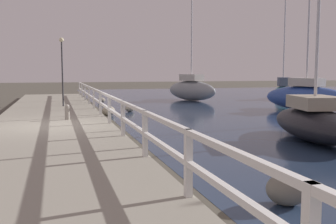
{
  "coord_description": "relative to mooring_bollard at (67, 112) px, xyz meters",
  "views": [
    {
      "loc": [
        0.14,
        -13.14,
        1.99
      ],
      "look_at": [
        3.03,
        -3.14,
        0.91
      ],
      "focal_mm": 42.0,
      "sensor_mm": 36.0,
      "label": 1
    }
  ],
  "objects": [
    {
      "name": "ground_plane",
      "position": [
        -0.55,
        -1.41,
        -0.53
      ],
      "size": [
        120.0,
        120.0,
        0.0
      ],
      "primitive_type": "plane",
      "color": "#4C473D"
    },
    {
      "name": "dock_walkway",
      "position": [
        -0.55,
        -1.41,
        -0.41
      ],
      "size": [
        3.98,
        36.0,
        0.25
      ],
      "color": "gray",
      "rests_on": "ground"
    },
    {
      "name": "railing",
      "position": [
        1.34,
        -1.41,
        0.37
      ],
      "size": [
        0.1,
        32.5,
        0.95
      ],
      "color": "white",
      "rests_on": "dock_walkway"
    },
    {
      "name": "boulder_far_strip",
      "position": [
        3.12,
        4.48,
        -0.36
      ],
      "size": [
        0.46,
        0.41,
        0.34
      ],
      "color": "gray",
      "rests_on": "ground"
    },
    {
      "name": "boulder_water_edge",
      "position": [
        1.89,
        3.05,
        -0.31
      ],
      "size": [
        0.59,
        0.53,
        0.44
      ],
      "color": "gray",
      "rests_on": "ground"
    },
    {
      "name": "boulder_upstream",
      "position": [
        2.4,
        10.31,
        -0.36
      ],
      "size": [
        0.47,
        0.42,
        0.35
      ],
      "color": "gray",
      "rests_on": "ground"
    },
    {
      "name": "boulder_mid_strip",
      "position": [
        2.88,
        -9.56,
        -0.29
      ],
      "size": [
        0.64,
        0.58,
        0.48
      ],
      "color": "#666056",
      "rests_on": "ground"
    },
    {
      "name": "mooring_bollard",
      "position": [
        0.0,
        0.0,
        0.0
      ],
      "size": [
        0.18,
        0.18,
        0.56
      ],
      "color": "gray",
      "rests_on": "dock_walkway"
    },
    {
      "name": "dock_lamp",
      "position": [
        -0.02,
        5.68,
        2.03
      ],
      "size": [
        0.23,
        0.23,
        3.39
      ],
      "color": "#2D2D33",
      "rests_on": "dock_walkway"
    },
    {
      "name": "sailboat_black",
      "position": [
        6.74,
        -4.97,
        0.01
      ],
      "size": [
        2.52,
        4.74,
        5.45
      ],
      "rotation": [
        0.0,
        0.0,
        -0.22
      ],
      "color": "black",
      "rests_on": "water_surface"
    },
    {
      "name": "sailboat_blue",
      "position": [
        11.75,
        2.48,
        0.18
      ],
      "size": [
        2.9,
        4.96,
        7.99
      ],
      "rotation": [
        0.0,
        0.0,
        0.36
      ],
      "color": "#2D4C9E",
      "rests_on": "water_surface"
    },
    {
      "name": "sailboat_teal",
      "position": [
        15.32,
        10.2,
        0.08
      ],
      "size": [
        2.55,
        4.24,
        7.37
      ],
      "rotation": [
        0.0,
        0.0,
        -0.41
      ],
      "color": "#1E707A",
      "rests_on": "water_surface"
    },
    {
      "name": "sailboat_gray",
      "position": [
        8.56,
        10.75,
        0.23
      ],
      "size": [
        2.76,
        4.76,
        6.99
      ],
      "rotation": [
        0.0,
        0.0,
        0.36
      ],
      "color": "gray",
      "rests_on": "water_surface"
    }
  ]
}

